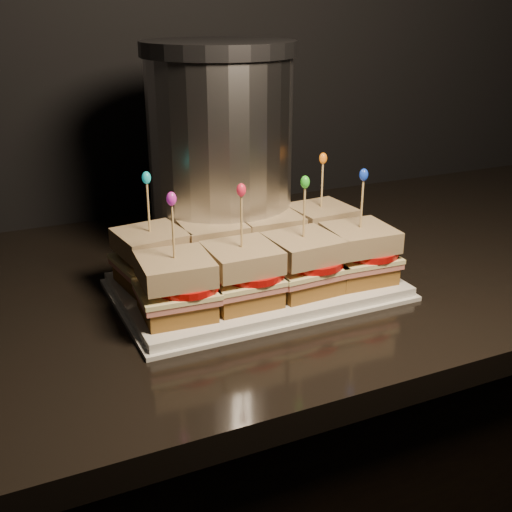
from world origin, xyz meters
name	(u,v)px	position (x,y,z in m)	size (l,w,h in m)	color
cabinet	(352,472)	(0.57, 1.66, 0.43)	(2.35, 0.67, 0.86)	black
granite_slab	(367,259)	(0.57, 1.66, 0.87)	(2.39, 0.71, 0.04)	black
platter	(256,286)	(0.33, 1.58, 0.90)	(0.38, 0.23, 0.02)	white
platter_rim	(256,290)	(0.33, 1.58, 0.90)	(0.39, 0.25, 0.01)	white
sandwich_0_bread_bot	(153,275)	(0.20, 1.63, 0.92)	(0.09, 0.09, 0.02)	brown
sandwich_0_ham	(152,264)	(0.20, 1.63, 0.94)	(0.09, 0.09, 0.01)	#C3685A
sandwich_0_cheese	(152,260)	(0.20, 1.63, 0.94)	(0.10, 0.09, 0.01)	#FAF0A3
sandwich_0_tomato	(161,255)	(0.21, 1.63, 0.95)	(0.09, 0.09, 0.01)	#B10C09
sandwich_0_bread_top	(151,242)	(0.20, 1.63, 0.97)	(0.09, 0.09, 0.03)	#4D270B
sandwich_0_pick	(148,210)	(0.20, 1.63, 1.02)	(0.00, 0.00, 0.09)	tan
sandwich_0_frill	(146,178)	(0.20, 1.63, 1.06)	(0.01, 0.01, 0.02)	#11B6BF
sandwich_1_bread_bot	(213,265)	(0.29, 1.63, 0.92)	(0.09, 0.09, 0.02)	brown
sandwich_1_ham	(212,254)	(0.29, 1.63, 0.94)	(0.09, 0.09, 0.01)	#C3685A
sandwich_1_cheese	(212,250)	(0.29, 1.63, 0.94)	(0.10, 0.09, 0.01)	#FAF0A3
sandwich_1_tomato	(221,245)	(0.30, 1.63, 0.95)	(0.09, 0.09, 0.01)	#B10C09
sandwich_1_bread_top	(212,232)	(0.29, 1.63, 0.97)	(0.09, 0.09, 0.03)	#4D270B
sandwich_1_pick	(211,202)	(0.29, 1.63, 1.02)	(0.00, 0.00, 0.09)	tan
sandwich_1_frill	(210,171)	(0.29, 1.63, 1.06)	(0.01, 0.01, 0.02)	yellow
sandwich_2_bread_bot	(268,255)	(0.38, 1.63, 0.92)	(0.09, 0.09, 0.02)	brown
sandwich_2_ham	(268,245)	(0.38, 1.63, 0.94)	(0.09, 0.09, 0.01)	#C3685A
sandwich_2_cheese	(268,241)	(0.38, 1.63, 0.94)	(0.10, 0.09, 0.01)	#FAF0A3
sandwich_2_tomato	(277,236)	(0.39, 1.63, 0.95)	(0.09, 0.09, 0.01)	#B10C09
sandwich_2_bread_top	(268,224)	(0.38, 1.63, 0.97)	(0.09, 0.09, 0.03)	#4D270B
sandwich_2_pick	(269,195)	(0.38, 1.63, 1.02)	(0.00, 0.00, 0.09)	tan
sandwich_2_frill	(269,164)	(0.38, 1.63, 1.06)	(0.01, 0.01, 0.02)	#EBF416
sandwich_3_bread_bot	(320,246)	(0.47, 1.63, 0.92)	(0.09, 0.09, 0.02)	brown
sandwich_3_ham	(320,237)	(0.47, 1.63, 0.94)	(0.09, 0.09, 0.01)	#C3685A
sandwich_3_cheese	(320,232)	(0.47, 1.63, 0.94)	(0.10, 0.09, 0.01)	#FAF0A3
sandwich_3_tomato	(329,228)	(0.48, 1.63, 0.95)	(0.09, 0.09, 0.01)	#B10C09
sandwich_3_bread_top	(321,216)	(0.47, 1.63, 0.97)	(0.09, 0.09, 0.03)	#4D270B
sandwich_3_pick	(322,188)	(0.47, 1.63, 1.02)	(0.00, 0.00, 0.09)	tan
sandwich_3_frill	(323,158)	(0.47, 1.63, 1.06)	(0.01, 0.01, 0.02)	orange
sandwich_4_bread_bot	(177,305)	(0.20, 1.52, 0.92)	(0.09, 0.09, 0.02)	brown
sandwich_4_ham	(176,294)	(0.20, 1.52, 0.94)	(0.09, 0.09, 0.01)	#C3685A
sandwich_4_cheese	(176,289)	(0.20, 1.52, 0.94)	(0.10, 0.09, 0.01)	#FAF0A3
sandwich_4_tomato	(187,284)	(0.21, 1.52, 0.95)	(0.09, 0.09, 0.01)	#B10C09
sandwich_4_bread_top	(175,269)	(0.20, 1.52, 0.97)	(0.09, 0.09, 0.03)	#4D270B
sandwich_4_pick	(173,235)	(0.20, 1.52, 1.02)	(0.00, 0.00, 0.09)	tan
sandwich_4_frill	(171,199)	(0.20, 1.52, 1.06)	(0.01, 0.01, 0.02)	#C121A4
sandwich_5_bread_bot	(242,293)	(0.29, 1.52, 0.92)	(0.09, 0.09, 0.02)	brown
sandwich_5_ham	(242,282)	(0.29, 1.52, 0.94)	(0.09, 0.09, 0.01)	#C3685A
sandwich_5_cheese	(242,277)	(0.29, 1.52, 0.94)	(0.10, 0.09, 0.01)	#FAF0A3
sandwich_5_tomato	(252,272)	(0.30, 1.52, 0.95)	(0.09, 0.09, 0.01)	#B10C09
sandwich_5_bread_top	(242,258)	(0.29, 1.52, 0.97)	(0.09, 0.09, 0.03)	#4D270B
sandwich_5_pick	(242,225)	(0.29, 1.52, 1.02)	(0.00, 0.00, 0.09)	tan
sandwich_5_frill	(241,190)	(0.29, 1.52, 1.06)	(0.01, 0.01, 0.02)	red
sandwich_6_bread_bot	(302,281)	(0.38, 1.52, 0.92)	(0.09, 0.09, 0.02)	brown
sandwich_6_ham	(303,271)	(0.38, 1.52, 0.94)	(0.09, 0.09, 0.01)	#C3685A
sandwich_6_cheese	(303,266)	(0.38, 1.52, 0.94)	(0.10, 0.09, 0.01)	#FAF0A3
sandwich_6_tomato	(313,261)	(0.39, 1.52, 0.95)	(0.09, 0.09, 0.01)	#B10C09
sandwich_6_bread_top	(303,247)	(0.38, 1.52, 0.97)	(0.09, 0.09, 0.03)	#4D270B
sandwich_6_pick	(304,215)	(0.38, 1.52, 1.02)	(0.00, 0.00, 0.09)	tan
sandwich_6_frill	(305,182)	(0.38, 1.52, 1.06)	(0.01, 0.01, 0.02)	green
sandwich_7_bread_bot	(358,270)	(0.47, 1.52, 0.92)	(0.09, 0.09, 0.02)	brown
sandwich_7_ham	(358,260)	(0.47, 1.52, 0.94)	(0.09, 0.09, 0.01)	#C3685A
sandwich_7_cheese	(359,256)	(0.47, 1.52, 0.94)	(0.10, 0.09, 0.01)	#FAF0A3
sandwich_7_tomato	(369,251)	(0.48, 1.52, 0.95)	(0.09, 0.09, 0.01)	#B10C09
sandwich_7_bread_top	(360,238)	(0.47, 1.52, 0.97)	(0.09, 0.09, 0.03)	#4D270B
sandwich_7_pick	(362,207)	(0.47, 1.52, 1.02)	(0.00, 0.00, 0.09)	tan
sandwich_7_frill	(364,175)	(0.47, 1.52, 1.06)	(0.01, 0.01, 0.02)	blue
appliance_base	(222,249)	(0.34, 1.72, 0.91)	(0.26, 0.22, 0.03)	#262628
appliance_body	(220,153)	(0.34, 1.72, 1.06)	(0.22, 0.22, 0.28)	silver
appliance_lid	(218,48)	(0.34, 1.72, 1.22)	(0.23, 0.23, 0.02)	#262628
appliance	(220,156)	(0.34, 1.72, 1.06)	(0.26, 0.22, 0.33)	silver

